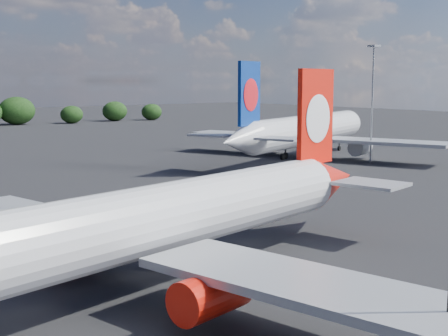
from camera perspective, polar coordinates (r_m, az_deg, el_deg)
qantas_airliner at (r=45.03m, az=-3.91°, el=-4.37°), size 46.82×44.79×15.38m
china_southern_airliner at (r=113.74m, az=7.22°, el=3.35°), size 50.90×48.98×17.25m
floodlight_mast_near at (r=111.39m, az=13.45°, el=7.28°), size 1.60×1.60×20.38m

